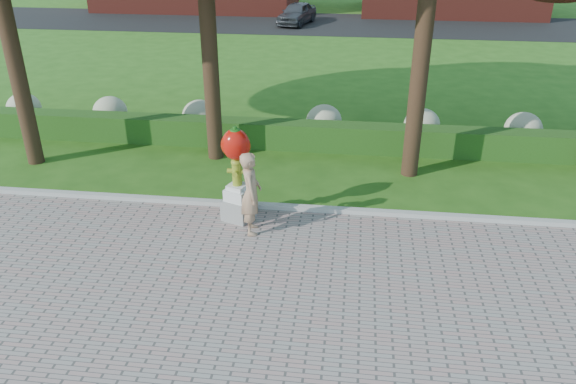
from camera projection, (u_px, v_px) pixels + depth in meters
The scene contains 8 objects.
ground at pixel (243, 283), 10.79m from camera, with size 100.00×100.00×0.00m, color #275515.
curb at pixel (268, 207), 13.42m from camera, with size 40.00×0.18×0.15m, color #ADADA5.
lawn_hedge at pixel (288, 135), 16.82m from camera, with size 24.00×0.70×0.80m, color #1E3F12.
hydrangea_row at pixel (310, 120), 17.58m from camera, with size 20.10×1.10×0.99m.
street at pixel (329, 24), 35.63m from camera, with size 50.00×8.00×0.02m, color black.
hydrant_sculpture at pixel (237, 171), 12.46m from camera, with size 0.78×0.78×2.24m.
woman at pixel (251, 193), 12.04m from camera, with size 0.69×0.45×1.88m, color tan.
parked_car at pixel (297, 13), 35.21m from camera, with size 1.57×3.90×1.33m, color #3A3C41.
Camera 1 is at (1.96, -8.69, 6.40)m, focal length 35.00 mm.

